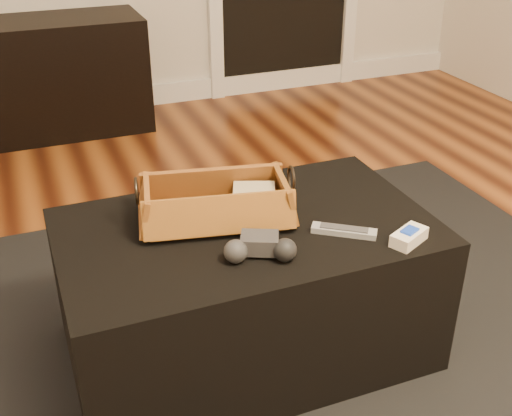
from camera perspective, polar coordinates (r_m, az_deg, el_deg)
name	(u,v)px	position (r m, az deg, el deg)	size (l,w,h in m)	color
baseboard	(77,104)	(3.90, -15.60, 8.91)	(5.00, 0.04, 0.12)	white
area_rug	(253,359)	(1.93, -0.23, -13.29)	(2.60, 2.00, 0.01)	black
ottoman	(247,290)	(1.83, -0.82, -7.27)	(1.00, 0.60, 0.42)	black
tv_remote	(209,216)	(1.72, -4.17, -0.67)	(0.22, 0.05, 0.02)	black
cloth_bundle	(254,197)	(1.77, -0.17, 0.97)	(0.11, 0.08, 0.06)	tan
wicker_basket	(216,205)	(1.72, -3.57, 0.30)	(0.45, 0.29, 0.15)	#965E22
game_controller	(260,248)	(1.57, 0.36, -3.55)	(0.19, 0.14, 0.06)	#2D2D2F
silver_remote	(344,231)	(1.69, 7.82, -2.01)	(0.16, 0.13, 0.02)	#A2A5AA
cream_gadget	(409,237)	(1.68, 13.44, -2.50)	(0.12, 0.09, 0.04)	white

